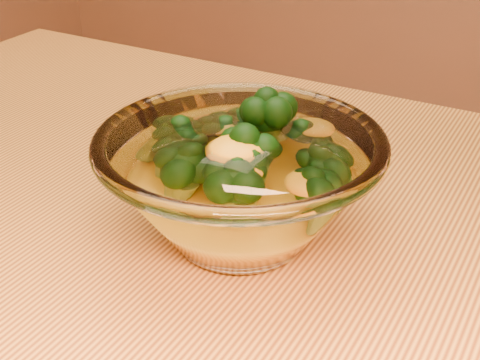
# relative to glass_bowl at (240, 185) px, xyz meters

# --- Properties ---
(glass_bowl) EXTENTS (0.23, 0.23, 0.10)m
(glass_bowl) POSITION_rel_glass_bowl_xyz_m (0.00, 0.00, 0.00)
(glass_bowl) COLOR white
(glass_bowl) RESTS_ON table
(cheese_sauce) EXTENTS (0.13, 0.13, 0.04)m
(cheese_sauce) POSITION_rel_glass_bowl_xyz_m (0.00, -0.00, -0.02)
(cheese_sauce) COLOR #FFB315
(cheese_sauce) RESTS_ON glass_bowl
(broccoli_heap) EXTENTS (0.16, 0.15, 0.09)m
(broccoli_heap) POSITION_rel_glass_bowl_xyz_m (-0.00, 0.01, 0.02)
(broccoli_heap) COLOR black
(broccoli_heap) RESTS_ON cheese_sauce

